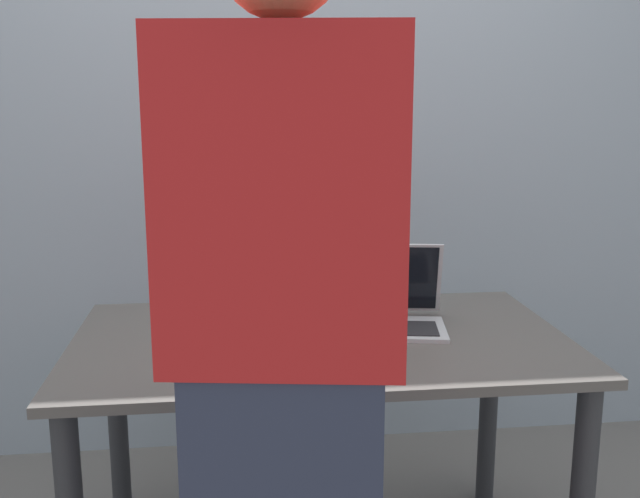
# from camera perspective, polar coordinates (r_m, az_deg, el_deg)

# --- Properties ---
(desk) EXTENTS (1.37, 0.80, 0.75)m
(desk) POSITION_cam_1_polar(r_m,az_deg,el_deg) (2.09, 0.06, -9.88)
(desk) COLOR #56514C
(desk) RESTS_ON ground
(laptop) EXTENTS (0.35, 0.33, 0.23)m
(laptop) POSITION_cam_1_polar(r_m,az_deg,el_deg) (2.15, 5.51, -4.50)
(laptop) COLOR #B7BABC
(laptop) RESTS_ON desk
(beer_bottle_amber) EXTENTS (0.07, 0.07, 0.28)m
(beer_bottle_amber) POSITION_cam_1_polar(r_m,az_deg,el_deg) (2.07, -3.12, -3.56)
(beer_bottle_amber) COLOR #472B14
(beer_bottle_amber) RESTS_ON desk
(beer_bottle_brown) EXTENTS (0.08, 0.08, 0.29)m
(beer_bottle_brown) POSITION_cam_1_polar(r_m,az_deg,el_deg) (2.13, -4.62, -2.95)
(beer_bottle_brown) COLOR #333333
(beer_bottle_brown) RESTS_ON desk
(person_figure) EXTENTS (0.47, 0.35, 1.78)m
(person_figure) POSITION_cam_1_polar(r_m,az_deg,el_deg) (1.39, -2.79, -8.97)
(person_figure) COLOR #2D3347
(person_figure) RESTS_ON ground
(back_wall) EXTENTS (6.00, 0.10, 2.60)m
(back_wall) POSITION_cam_1_polar(r_m,az_deg,el_deg) (2.87, -2.17, 9.76)
(back_wall) COLOR #99A3AD
(back_wall) RESTS_ON ground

